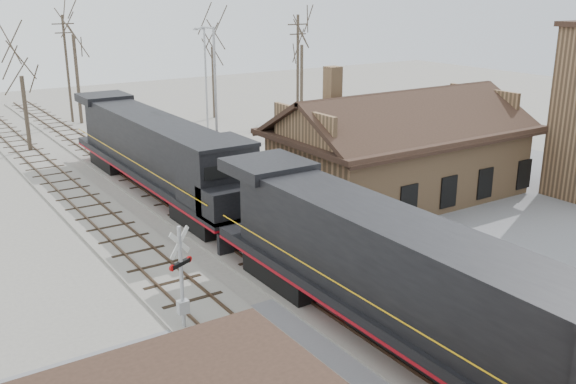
% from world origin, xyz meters
% --- Properties ---
extents(ground, '(140.00, 140.00, 0.00)m').
position_xyz_m(ground, '(0.00, 0.00, 0.00)').
color(ground, gray).
rests_on(ground, ground).
extents(road, '(60.00, 9.00, 0.03)m').
position_xyz_m(road, '(0.00, 0.00, 0.01)').
color(road, slate).
rests_on(road, ground).
extents(parking_lot, '(22.00, 26.00, 0.03)m').
position_xyz_m(parking_lot, '(18.00, 4.00, 0.02)').
color(parking_lot, slate).
rests_on(parking_lot, ground).
extents(track_main, '(3.40, 90.00, 0.24)m').
position_xyz_m(track_main, '(0.00, 15.00, 0.07)').
color(track_main, gray).
rests_on(track_main, ground).
extents(track_siding, '(3.40, 90.00, 0.24)m').
position_xyz_m(track_siding, '(-4.50, 15.00, 0.07)').
color(track_siding, gray).
rests_on(track_siding, ground).
extents(depot, '(15.20, 9.31, 7.90)m').
position_xyz_m(depot, '(11.99, 12.00, 2.41)').
color(depot, '#97724E').
rests_on(depot, ground).
extents(locomotive_lead, '(3.30, 22.07, 4.90)m').
position_xyz_m(locomotive_lead, '(0.00, -2.49, 2.58)').
color(locomotive_lead, black).
rests_on(locomotive_lead, ground).
extents(locomotive_trailing, '(3.30, 22.07, 4.64)m').
position_xyz_m(locomotive_trailing, '(0.00, 19.85, 2.58)').
color(locomotive_trailing, black).
rests_on(locomotive_trailing, ground).
extents(crossbuck_near, '(1.24, 0.34, 4.36)m').
position_xyz_m(crossbuck_near, '(2.59, -5.79, 2.03)').
color(crossbuck_near, '#A5A8AD').
rests_on(crossbuck_near, ground).
extents(crossbuck_far, '(1.08, 0.56, 4.05)m').
position_xyz_m(crossbuck_far, '(-5.68, 4.27, 1.90)').
color(crossbuck_far, '#A5A8AD').
rests_on(crossbuck_far, ground).
extents(streetlight_b, '(0.25, 2.04, 9.74)m').
position_xyz_m(streetlight_b, '(5.26, 22.81, 5.41)').
color(streetlight_b, '#A5A8AD').
rests_on(streetlight_b, ground).
extents(streetlight_c, '(0.25, 2.04, 8.97)m').
position_xyz_m(streetlight_c, '(10.34, 34.56, 5.02)').
color(streetlight_c, '#A5A8AD').
rests_on(streetlight_c, ground).
extents(utility_pole_b, '(2.00, 0.24, 9.87)m').
position_xyz_m(utility_pole_b, '(1.91, 46.21, 5.16)').
color(utility_pole_b, '#382D23').
rests_on(utility_pole_b, ground).
extents(utility_pole_c, '(2.00, 0.24, 10.04)m').
position_xyz_m(utility_pole_c, '(17.21, 30.58, 5.25)').
color(utility_pole_c, '#382D23').
rests_on(utility_pole_c, ground).
extents(tree_b, '(3.89, 3.89, 9.53)m').
position_xyz_m(tree_b, '(-4.15, 36.10, 6.78)').
color(tree_b, '#382D23').
rests_on(tree_b, ground).
extents(tree_c, '(5.45, 5.45, 13.34)m').
position_xyz_m(tree_c, '(2.44, 45.16, 9.51)').
color(tree_c, '#382D23').
rests_on(tree_c, ground).
extents(tree_d, '(4.56, 4.56, 11.17)m').
position_xyz_m(tree_d, '(14.25, 40.75, 7.96)').
color(tree_d, '#382D23').
rests_on(tree_d, ground).
extents(tree_e, '(4.59, 4.59, 11.23)m').
position_xyz_m(tree_e, '(22.41, 37.55, 8.00)').
color(tree_e, '#382D23').
rests_on(tree_e, ground).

